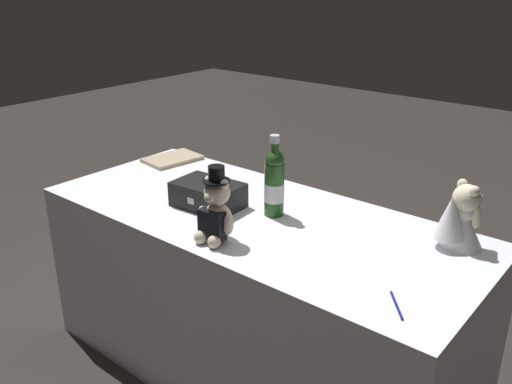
% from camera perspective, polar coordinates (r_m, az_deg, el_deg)
% --- Properties ---
extents(ground_plane, '(12.00, 12.00, 0.00)m').
position_cam_1_polar(ground_plane, '(2.68, -0.00, -17.62)').
color(ground_plane, '#2D2826').
extents(reception_table, '(1.88, 0.80, 0.77)m').
position_cam_1_polar(reception_table, '(2.45, -0.00, -10.62)').
color(reception_table, white).
rests_on(reception_table, ground_plane).
extents(teddy_bear_groom, '(0.16, 0.14, 0.29)m').
position_cam_1_polar(teddy_bear_groom, '(2.01, -4.17, -2.14)').
color(teddy_bear_groom, beige).
rests_on(teddy_bear_groom, reception_table).
extents(teddy_bear_bride, '(0.19, 0.21, 0.25)m').
position_cam_1_polar(teddy_bear_bride, '(2.10, 20.35, -2.62)').
color(teddy_bear_bride, white).
rests_on(teddy_bear_bride, reception_table).
extents(champagne_bottle, '(0.08, 0.08, 0.34)m').
position_cam_1_polar(champagne_bottle, '(2.22, 1.90, 1.04)').
color(champagne_bottle, '#214A1B').
rests_on(champagne_bottle, reception_table).
extents(signing_pen, '(0.10, 0.12, 0.01)m').
position_cam_1_polar(signing_pen, '(1.73, 14.29, -11.19)').
color(signing_pen, navy).
rests_on(signing_pen, reception_table).
extents(gift_case_black, '(0.30, 0.21, 0.11)m').
position_cam_1_polar(gift_case_black, '(2.34, -4.98, -0.28)').
color(gift_case_black, black).
rests_on(gift_case_black, reception_table).
extents(guestbook, '(0.23, 0.31, 0.02)m').
position_cam_1_polar(guestbook, '(2.95, -8.65, 3.41)').
color(guestbook, tan).
rests_on(guestbook, reception_table).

